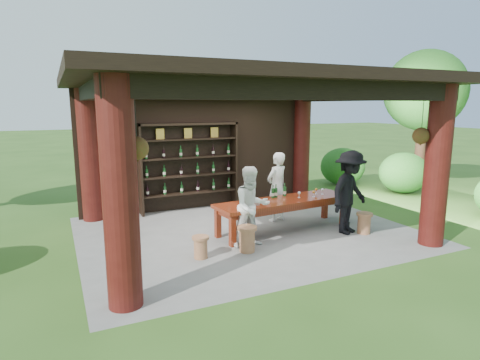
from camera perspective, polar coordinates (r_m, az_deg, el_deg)
name	(u,v)px	position (r m, az deg, el deg)	size (l,w,h in m)	color
ground	(247,231)	(9.41, 1.04, -7.31)	(90.00, 90.00, 0.00)	#2D5119
pavilion	(239,138)	(9.37, -0.14, 5.93)	(7.50, 6.00, 3.60)	slate
wine_shelf	(189,167)	(11.14, -7.21, 1.85)	(2.75, 0.42, 2.42)	black
tasting_table	(284,204)	(9.35, 6.29, -3.45)	(3.42, 1.17, 0.75)	#5C1F0D
stool_near_left	(247,238)	(8.09, 1.02, -8.30)	(0.39, 0.39, 0.52)	#98593C
stool_near_right	(364,223)	(9.62, 17.23, -5.80)	(0.37, 0.37, 0.48)	#98593C
stool_far_left	(201,247)	(7.81, -5.62, -9.40)	(0.33, 0.33, 0.43)	#98593C
host	(277,187)	(10.09, 5.25, -0.99)	(0.64, 0.42, 1.75)	white
guest_woman	(252,207)	(8.25, 1.66, -3.84)	(0.81, 0.63, 1.67)	white
guest_man	(350,192)	(9.40, 15.33, -1.70)	(1.23, 0.71, 1.91)	black
table_bottles	(278,191)	(9.52, 5.40, -1.50)	(0.44, 0.15, 0.31)	#194C1E
table_glasses	(313,193)	(9.78, 10.34, -1.78)	(0.78, 0.28, 0.15)	silver
napkin_basket	(252,202)	(8.74, 1.79, -3.12)	(0.26, 0.18, 0.14)	#BF6672
shrubs	(297,196)	(10.56, 8.18, -2.32)	(14.57, 8.10, 1.36)	#194C14
trees	(331,88)	(12.07, 12.86, 12.59)	(20.06, 9.70, 4.80)	#3F2819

